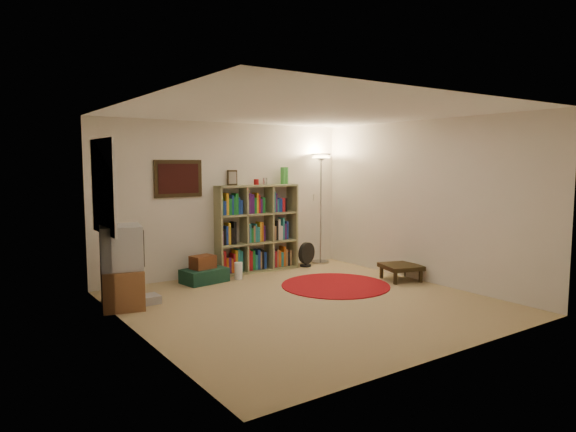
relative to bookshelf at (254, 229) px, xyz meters
name	(u,v)px	position (x,y,z in m)	size (l,w,h in m)	color
room	(302,208)	(-0.53, -2.11, 0.55)	(4.54, 4.54, 2.54)	tan
bookshelf	(254,229)	(0.00, 0.00, 0.00)	(1.49, 0.48, 1.77)	#89895B
floor_lamp	(321,172)	(1.36, -0.11, 0.95)	(0.42, 0.42, 2.01)	#AAA9AD
floor_fan	(306,254)	(0.94, -0.24, -0.49)	(0.39, 0.25, 0.43)	black
tv_stand	(122,268)	(-2.53, -0.92, -0.21)	(0.65, 0.82, 1.05)	brown
dvd_box	(147,300)	(-2.24, -0.98, -0.66)	(0.32, 0.27, 0.11)	#ACACB1
suitcase	(204,275)	(-1.09, -0.31, -0.61)	(0.72, 0.52, 0.21)	#123326
wicker_basket	(203,262)	(-1.10, -0.28, -0.40)	(0.40, 0.32, 0.20)	#5B2B16
paper_towel	(238,271)	(-0.55, -0.42, -0.58)	(0.13, 0.13, 0.27)	white
red_rug	(335,285)	(0.45, -1.63, -0.71)	(1.63, 1.63, 0.01)	maroon
side_table	(401,267)	(1.52, -1.94, -0.50)	(0.69, 0.69, 0.25)	black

